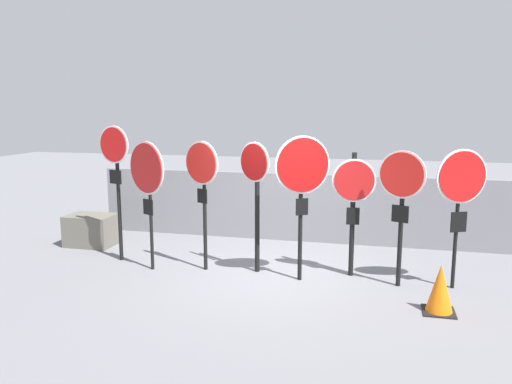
{
  "coord_description": "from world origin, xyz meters",
  "views": [
    {
      "loc": [
        1.6,
        -8.3,
        2.89
      ],
      "look_at": [
        -0.39,
        0.0,
        1.43
      ],
      "focal_mm": 35.0,
      "sensor_mm": 36.0,
      "label": 1
    }
  ],
  "objects_px": {
    "stop_sign_6": "(402,190)",
    "stop_sign_7": "(461,187)",
    "traffic_cone_0": "(440,289)",
    "stop_sign_3": "(255,183)",
    "stop_sign_2": "(202,177)",
    "stop_sign_1": "(147,176)",
    "stop_sign_5": "(353,195)",
    "stop_sign_4": "(302,177)",
    "stop_sign_0": "(115,164)",
    "storage_crate": "(91,230)"
  },
  "relations": [
    {
      "from": "stop_sign_3",
      "to": "traffic_cone_0",
      "type": "height_order",
      "value": "stop_sign_3"
    },
    {
      "from": "stop_sign_2",
      "to": "storage_crate",
      "type": "height_order",
      "value": "stop_sign_2"
    },
    {
      "from": "stop_sign_2",
      "to": "stop_sign_7",
      "type": "relative_size",
      "value": 1.03
    },
    {
      "from": "stop_sign_3",
      "to": "stop_sign_7",
      "type": "bearing_deg",
      "value": 31.09
    },
    {
      "from": "stop_sign_0",
      "to": "stop_sign_4",
      "type": "xyz_separation_m",
      "value": [
        3.52,
        -0.31,
        -0.08
      ]
    },
    {
      "from": "stop_sign_0",
      "to": "stop_sign_7",
      "type": "height_order",
      "value": "stop_sign_0"
    },
    {
      "from": "stop_sign_3",
      "to": "storage_crate",
      "type": "distance_m",
      "value": 4.08
    },
    {
      "from": "stop_sign_5",
      "to": "stop_sign_2",
      "type": "bearing_deg",
      "value": 178.15
    },
    {
      "from": "stop_sign_5",
      "to": "storage_crate",
      "type": "distance_m",
      "value": 5.59
    },
    {
      "from": "stop_sign_6",
      "to": "stop_sign_7",
      "type": "distance_m",
      "value": 0.9
    },
    {
      "from": "stop_sign_0",
      "to": "stop_sign_5",
      "type": "relative_size",
      "value": 1.19
    },
    {
      "from": "stop_sign_0",
      "to": "stop_sign_6",
      "type": "xyz_separation_m",
      "value": [
        5.09,
        -0.22,
        -0.26
      ]
    },
    {
      "from": "stop_sign_1",
      "to": "stop_sign_6",
      "type": "distance_m",
      "value": 4.28
    },
    {
      "from": "stop_sign_2",
      "to": "stop_sign_6",
      "type": "relative_size",
      "value": 1.04
    },
    {
      "from": "stop_sign_0",
      "to": "stop_sign_5",
      "type": "height_order",
      "value": "stop_sign_0"
    },
    {
      "from": "stop_sign_3",
      "to": "stop_sign_2",
      "type": "bearing_deg",
      "value": -140.46
    },
    {
      "from": "stop_sign_5",
      "to": "storage_crate",
      "type": "relative_size",
      "value": 2.18
    },
    {
      "from": "stop_sign_0",
      "to": "stop_sign_4",
      "type": "height_order",
      "value": "stop_sign_0"
    },
    {
      "from": "stop_sign_6",
      "to": "traffic_cone_0",
      "type": "relative_size",
      "value": 3.13
    },
    {
      "from": "traffic_cone_0",
      "to": "storage_crate",
      "type": "xyz_separation_m",
      "value": [
        -6.74,
        1.99,
        -0.03
      ]
    },
    {
      "from": "storage_crate",
      "to": "stop_sign_3",
      "type": "bearing_deg",
      "value": -13.16
    },
    {
      "from": "stop_sign_3",
      "to": "stop_sign_5",
      "type": "distance_m",
      "value": 1.68
    },
    {
      "from": "stop_sign_0",
      "to": "stop_sign_1",
      "type": "bearing_deg",
      "value": -9.23
    },
    {
      "from": "stop_sign_2",
      "to": "stop_sign_6",
      "type": "xyz_separation_m",
      "value": [
        3.34,
        -0.06,
        -0.1
      ]
    },
    {
      "from": "stop_sign_0",
      "to": "storage_crate",
      "type": "bearing_deg",
      "value": 158.83
    },
    {
      "from": "stop_sign_7",
      "to": "traffic_cone_0",
      "type": "xyz_separation_m",
      "value": [
        -0.35,
        -1.03,
        -1.3
      ]
    },
    {
      "from": "stop_sign_0",
      "to": "stop_sign_2",
      "type": "distance_m",
      "value": 1.76
    },
    {
      "from": "stop_sign_1",
      "to": "traffic_cone_0",
      "type": "relative_size",
      "value": 3.25
    },
    {
      "from": "stop_sign_1",
      "to": "stop_sign_6",
      "type": "relative_size",
      "value": 1.04
    },
    {
      "from": "stop_sign_1",
      "to": "stop_sign_5",
      "type": "height_order",
      "value": "stop_sign_1"
    },
    {
      "from": "stop_sign_1",
      "to": "stop_sign_5",
      "type": "bearing_deg",
      "value": 35.99
    },
    {
      "from": "stop_sign_7",
      "to": "traffic_cone_0",
      "type": "relative_size",
      "value": 3.17
    },
    {
      "from": "stop_sign_1",
      "to": "stop_sign_6",
      "type": "xyz_separation_m",
      "value": [
        4.28,
        0.16,
        -0.1
      ]
    },
    {
      "from": "stop_sign_0",
      "to": "stop_sign_6",
      "type": "relative_size",
      "value": 1.15
    },
    {
      "from": "stop_sign_5",
      "to": "stop_sign_4",
      "type": "bearing_deg",
      "value": -160.19
    },
    {
      "from": "stop_sign_5",
      "to": "stop_sign_7",
      "type": "distance_m",
      "value": 1.68
    },
    {
      "from": "stop_sign_0",
      "to": "stop_sign_7",
      "type": "distance_m",
      "value": 5.98
    },
    {
      "from": "stop_sign_7",
      "to": "stop_sign_6",
      "type": "bearing_deg",
      "value": 161.66
    },
    {
      "from": "stop_sign_4",
      "to": "storage_crate",
      "type": "distance_m",
      "value": 4.98
    },
    {
      "from": "stop_sign_2",
      "to": "stop_sign_7",
      "type": "bearing_deg",
      "value": 25.28
    },
    {
      "from": "stop_sign_2",
      "to": "stop_sign_4",
      "type": "relative_size",
      "value": 0.95
    },
    {
      "from": "stop_sign_4",
      "to": "stop_sign_7",
      "type": "relative_size",
      "value": 1.08
    },
    {
      "from": "stop_sign_3",
      "to": "stop_sign_6",
      "type": "xyz_separation_m",
      "value": [
        2.42,
        -0.18,
        0.0
      ]
    },
    {
      "from": "stop_sign_3",
      "to": "stop_sign_5",
      "type": "height_order",
      "value": "stop_sign_3"
    },
    {
      "from": "stop_sign_3",
      "to": "stop_sign_7",
      "type": "height_order",
      "value": "stop_sign_3"
    },
    {
      "from": "stop_sign_5",
      "to": "stop_sign_6",
      "type": "height_order",
      "value": "stop_sign_6"
    },
    {
      "from": "stop_sign_1",
      "to": "stop_sign_3",
      "type": "height_order",
      "value": "stop_sign_1"
    },
    {
      "from": "stop_sign_6",
      "to": "traffic_cone_0",
      "type": "height_order",
      "value": "stop_sign_6"
    },
    {
      "from": "stop_sign_0",
      "to": "stop_sign_3",
      "type": "xyz_separation_m",
      "value": [
        2.67,
        -0.05,
        -0.26
      ]
    },
    {
      "from": "stop_sign_4",
      "to": "traffic_cone_0",
      "type": "xyz_separation_m",
      "value": [
        2.11,
        -0.84,
        -1.41
      ]
    }
  ]
}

